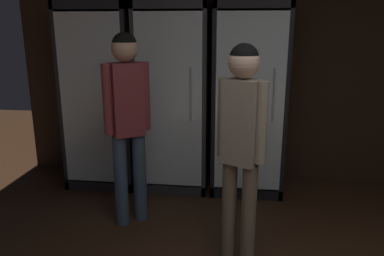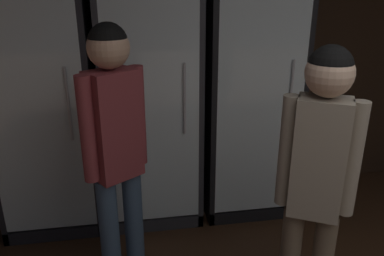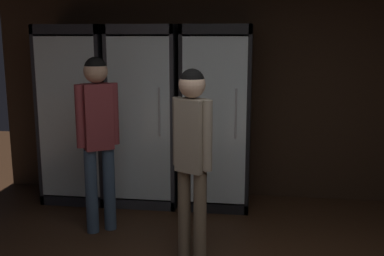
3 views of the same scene
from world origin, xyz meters
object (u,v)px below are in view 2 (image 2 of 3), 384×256
cooler_center (246,97)px  shopper_near (115,141)px  cooler_left (150,101)px  shopper_far (317,174)px  cooler_far_left (47,107)px

cooler_center → shopper_near: 1.36m
cooler_left → cooler_center: 0.77m
cooler_left → cooler_center: (0.77, 0.00, -0.01)m
cooler_left → shopper_far: 1.56m
cooler_left → cooler_center: size_ratio=1.00×
cooler_center → shopper_far: cooler_center is taller
cooler_left → shopper_near: bearing=-105.2°
cooler_far_left → shopper_far: cooler_far_left is taller
cooler_far_left → cooler_left: bearing=-0.0°
cooler_far_left → shopper_near: (0.52, -0.91, 0.06)m
cooler_far_left → cooler_left: (0.77, -0.00, 0.00)m
cooler_left → shopper_near: 0.94m
cooler_center → shopper_far: 1.40m
cooler_far_left → shopper_near: cooler_far_left is taller
cooler_far_left → cooler_center: 1.54m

